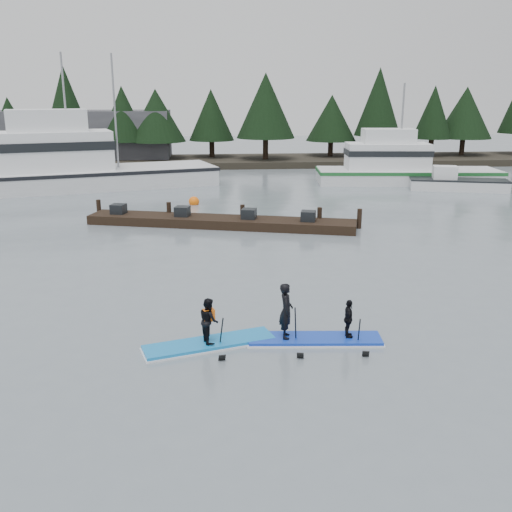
{
  "coord_description": "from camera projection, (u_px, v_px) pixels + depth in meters",
  "views": [
    {
      "loc": [
        -1.72,
        -13.0,
        6.55
      ],
      "look_at": [
        0.0,
        6.0,
        1.1
      ],
      "focal_mm": 40.0,
      "sensor_mm": 36.0,
      "label": 1
    }
  ],
  "objects": [
    {
      "name": "ground",
      "position": [
        277.0,
        363.0,
        14.4
      ],
      "size": [
        160.0,
        160.0,
        0.0
      ],
      "primitive_type": "plane",
      "color": "slate",
      "rests_on": "ground"
    },
    {
      "name": "far_shore",
      "position": [
        222.0,
        161.0,
        54.53
      ],
      "size": [
        70.0,
        8.0,
        0.6
      ],
      "primitive_type": "cube",
      "color": "#2D281E",
      "rests_on": "ground"
    },
    {
      "name": "treeline",
      "position": [
        222.0,
        164.0,
        54.62
      ],
      "size": [
        60.0,
        4.0,
        8.0
      ],
      "primitive_type": null,
      "color": "black",
      "rests_on": "ground"
    },
    {
      "name": "waterfront_building",
      "position": [
        75.0,
        137.0,
        54.63
      ],
      "size": [
        18.0,
        6.0,
        5.0
      ],
      "primitive_type": "cube",
      "color": "#4C4C51",
      "rests_on": "ground"
    },
    {
      "name": "fishing_boat_large",
      "position": [
        77.0,
        177.0,
        40.73
      ],
      "size": [
        19.26,
        10.17,
        10.37
      ],
      "rotation": [
        0.0,
        0.0,
        0.29
      ],
      "color": "silver",
      "rests_on": "ground"
    },
    {
      "name": "fishing_boat_medium",
      "position": [
        402.0,
        175.0,
        43.17
      ],
      "size": [
        13.78,
        5.17,
        8.16
      ],
      "rotation": [
        0.0,
        0.0,
        -0.1
      ],
      "color": "silver",
      "rests_on": "ground"
    },
    {
      "name": "skiff",
      "position": [
        458.0,
        185.0,
        40.03
      ],
      "size": [
        6.86,
        3.66,
        0.77
      ],
      "primitive_type": "cube",
      "rotation": [
        0.0,
        0.0,
        -0.27
      ],
      "color": "silver",
      "rests_on": "ground"
    },
    {
      "name": "floating_dock",
      "position": [
        220.0,
        222.0,
        29.13
      ],
      "size": [
        13.74,
        5.47,
        0.46
      ],
      "primitive_type": "cube",
      "rotation": [
        0.0,
        0.0,
        -0.27
      ],
      "color": "black",
      "rests_on": "ground"
    },
    {
      "name": "buoy_b",
      "position": [
        194.0,
        204.0,
        34.94
      ],
      "size": [
        0.63,
        0.63,
        0.63
      ],
      "primitive_type": "sphere",
      "color": "orange",
      "rests_on": "ground"
    },
    {
      "name": "buoy_c",
      "position": [
        429.0,
        185.0,
        42.38
      ],
      "size": [
        0.59,
        0.59,
        0.59
      ],
      "primitive_type": "sphere",
      "color": "orange",
      "rests_on": "ground"
    },
    {
      "name": "paddleboard_solo",
      "position": [
        209.0,
        333.0,
        15.24
      ],
      "size": [
        3.63,
        1.82,
        1.82
      ],
      "rotation": [
        0.0,
        0.0,
        0.29
      ],
      "color": "#157BC7",
      "rests_on": "ground"
    },
    {
      "name": "paddleboard_duo",
      "position": [
        311.0,
        325.0,
        15.5
      ],
      "size": [
        3.68,
        1.31,
        2.2
      ],
      "rotation": [
        0.0,
        0.0,
        -0.08
      ],
      "color": "#1339BA",
      "rests_on": "ground"
    }
  ]
}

